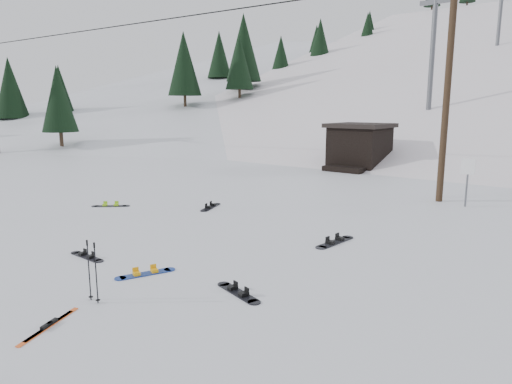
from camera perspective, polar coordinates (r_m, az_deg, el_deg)
The scene contains 16 objects.
ground at distance 9.63m, azimuth -18.40°, elevation -12.95°, with size 200.00×200.00×0.00m, color silver.
ridge_left at distance 69.90m, azimuth -0.70°, elevation -1.50°, with size 34.00×85.00×38.00m, color silver.
treeline_left at distance 61.10m, azimuth -4.08°, elevation 7.13°, with size 20.00×64.00×10.00m, color black, non-canonical shape.
utility_pole at distance 19.47m, azimuth 22.86°, elevation 12.55°, with size 2.00×0.26×9.00m.
trail_sign at distance 18.92m, azimuth 24.94°, elevation 2.10°, with size 0.50×0.09×1.85m.
lift_hut at distance 28.60m, azimuth 12.77°, elevation 5.60°, with size 3.40×4.10×2.75m.
lift_tower_near at distance 36.74m, azimuth 21.21°, elevation 16.38°, with size 2.20×0.36×8.00m.
lift_tower_mid at distance 56.84m, azimuth 28.33°, elevation 20.21°, with size 2.20×0.36×8.00m.
hero_snowboard at distance 10.85m, azimuth -13.65°, elevation -9.85°, with size 0.68×1.32×0.10m.
hero_skis at distance 9.01m, azimuth -24.43°, elevation -14.93°, with size 0.67×1.38×0.08m.
ski_poles at distance 9.52m, azimuth -19.77°, elevation -9.27°, with size 0.34×0.09×1.23m.
board_scatter_a at distance 12.45m, azimuth -20.39°, elevation -7.54°, with size 1.30×0.25×0.09m.
board_scatter_b at distance 17.31m, azimuth -5.70°, elevation -1.86°, with size 0.74×1.44×0.11m.
board_scatter_c at distance 18.31m, azimuth -17.71°, elevation -1.63°, with size 1.15×1.06×0.10m.
board_scatter_d at distance 9.56m, azimuth -2.25°, elevation -12.41°, with size 1.35×0.56×0.10m.
board_scatter_f at distance 13.05m, azimuth 9.84°, elevation -6.14°, with size 0.41×1.64×0.12m.
Camera 1 is at (7.55, -4.64, 3.78)m, focal length 32.00 mm.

